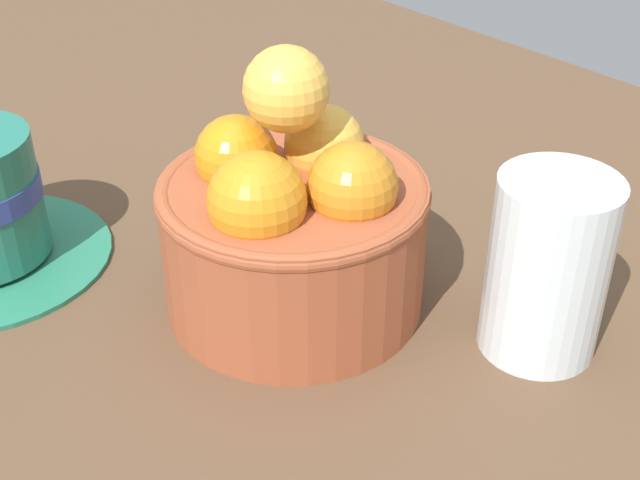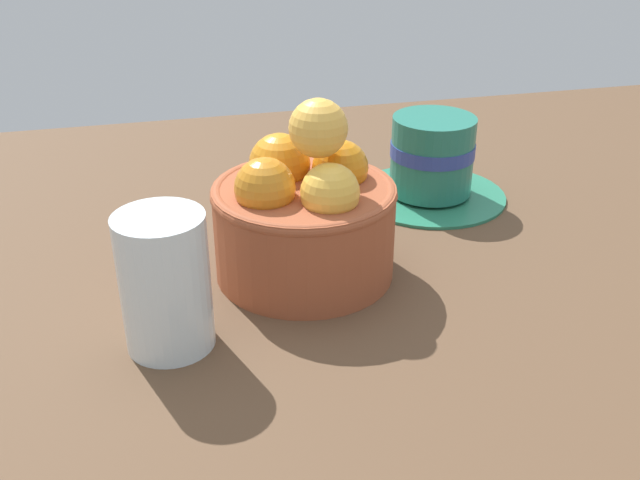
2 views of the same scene
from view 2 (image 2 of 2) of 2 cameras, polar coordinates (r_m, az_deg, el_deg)
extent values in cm
cube|color=brown|center=(59.78, -1.18, -3.87)|extent=(141.76, 83.69, 3.27)
cylinder|color=#9E4C2D|center=(57.15, -1.23, 0.73)|extent=(14.16, 14.16, 7.49)
torus|color=#9E4C2D|center=(55.71, -1.27, 3.80)|extent=(14.36, 14.36, 1.00)
sphere|color=#F3B641|center=(52.65, 0.79, 3.72)|extent=(4.38, 4.38, 4.38)
sphere|color=orange|center=(57.06, 1.60, 5.67)|extent=(4.44, 4.44, 4.44)
sphere|color=orange|center=(57.92, -3.17, 5.98)|extent=(4.90, 4.90, 4.90)
sphere|color=orange|center=(53.58, -4.34, 4.09)|extent=(4.57, 4.57, 4.57)
sphere|color=#F4B547|center=(53.56, -0.14, 8.76)|extent=(4.39, 4.39, 4.39)
cylinder|color=#287859|center=(72.89, 8.55, 3.63)|extent=(14.94, 14.94, 0.60)
cylinder|color=#237260|center=(71.35, 8.78, 6.61)|extent=(7.97, 7.97, 7.52)
cylinder|color=#2D4299|center=(71.14, 8.81, 7.04)|extent=(8.13, 8.13, 1.35)
cylinder|color=silver|center=(49.20, -12.05, -3.26)|extent=(6.05, 6.05, 9.71)
camera|label=1|loc=(0.76, -31.36, 23.73)|focal=48.11mm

